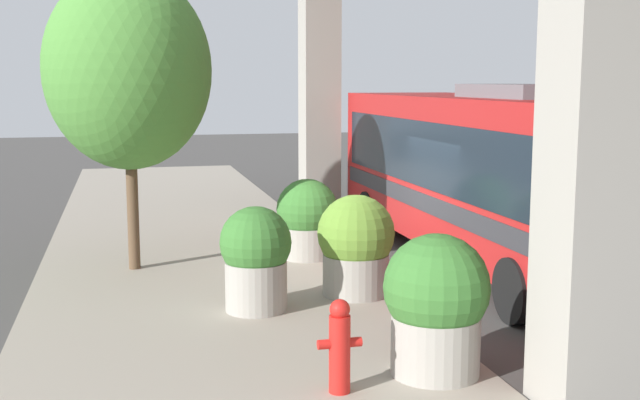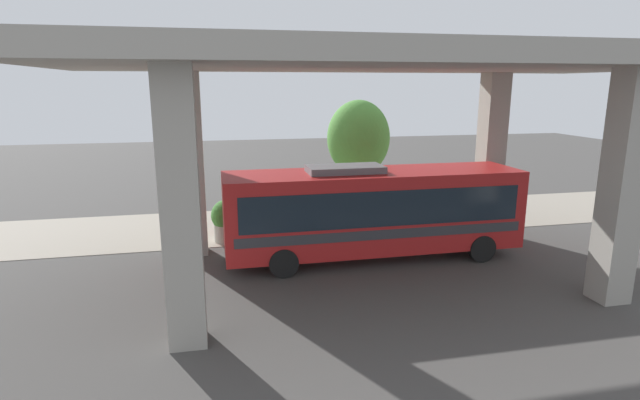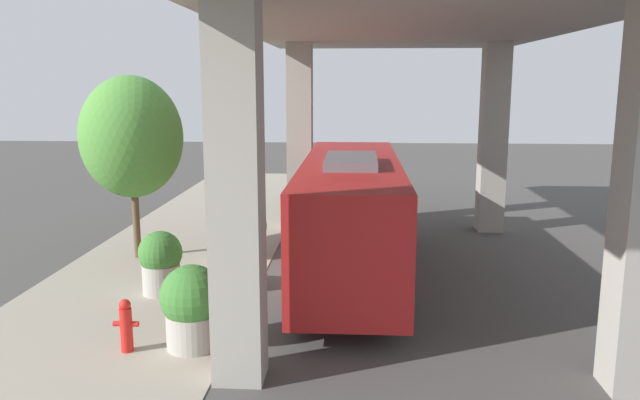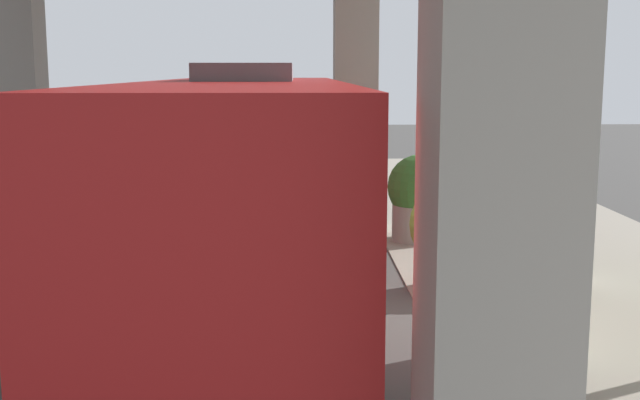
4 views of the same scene
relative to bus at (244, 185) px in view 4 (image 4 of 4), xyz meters
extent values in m
plane|color=#474442|center=(-2.45, -0.34, -1.91)|extent=(80.00, 80.00, 0.00)
cube|color=gray|center=(-5.45, -0.34, -1.90)|extent=(6.00, 40.00, 0.02)
cube|color=#9E998E|center=(-1.95, -6.43, 1.49)|extent=(0.90, 0.90, 6.79)
cube|color=#9E998E|center=(-1.95, 5.76, 1.49)|extent=(0.90, 0.90, 6.79)
cube|color=#9E998E|center=(5.05, -6.43, 1.49)|extent=(0.90, 0.90, 6.79)
cube|color=#B21E1E|center=(0.00, 0.01, -0.05)|extent=(2.62, 10.77, 2.82)
cube|color=#19232D|center=(0.00, 0.01, 0.29)|extent=(2.66, 9.91, 1.24)
cube|color=#333338|center=(0.00, 0.01, -0.61)|extent=(2.66, 10.23, 0.34)
cube|color=slate|center=(0.00, -1.07, 1.49)|extent=(1.31, 2.69, 0.24)
cylinder|color=black|center=(-1.23, 3.78, -1.41)|extent=(0.28, 1.00, 1.00)
cylinder|color=black|center=(1.23, 3.78, -1.41)|extent=(0.28, 1.00, 1.00)
cylinder|color=black|center=(-1.23, -3.49, -1.41)|extent=(0.28, 1.00, 1.00)
cylinder|color=black|center=(1.23, -3.49, -1.41)|extent=(0.28, 1.00, 1.00)
cylinder|color=red|center=(-4.46, -5.47, -1.44)|extent=(0.25, 0.25, 0.93)
sphere|color=red|center=(-4.46, -5.47, -0.90)|extent=(0.24, 0.24, 0.24)
cylinder|color=red|center=(-4.64, -5.47, -1.30)|extent=(0.15, 0.11, 0.11)
cylinder|color=red|center=(-4.28, -5.47, -1.30)|extent=(0.15, 0.11, 0.11)
cylinder|color=#9E998E|center=(-3.08, -1.43, -1.55)|extent=(1.11, 1.11, 0.71)
sphere|color=olive|center=(-3.08, -1.43, -0.84)|extent=(1.29, 1.29, 1.29)
sphere|color=#BF334C|center=(-2.95, -1.54, -1.04)|extent=(0.39, 0.39, 0.39)
cylinder|color=#9E998E|center=(-3.24, 1.57, -1.58)|extent=(1.12, 1.12, 0.66)
sphere|color=#38722D|center=(-3.24, 1.57, -0.91)|extent=(1.24, 1.24, 1.24)
sphere|color=#BF334C|center=(-3.10, 1.46, -1.09)|extent=(0.39, 0.39, 0.39)
cylinder|color=#9E998E|center=(-3.17, -5.18, -1.53)|extent=(1.09, 1.09, 0.76)
sphere|color=#38722D|center=(-3.17, -5.18, -0.79)|extent=(1.30, 1.30, 1.30)
sphere|color=#993F8C|center=(-3.04, -5.29, -1.00)|extent=(0.38, 0.38, 0.38)
cylinder|color=#9E998E|center=(-4.85, -1.94, -1.51)|extent=(0.97, 0.97, 0.79)
sphere|color=#38722D|center=(-4.85, -1.94, -0.81)|extent=(1.12, 1.12, 1.12)
sphere|color=#BF334C|center=(-4.73, -2.04, -0.98)|extent=(0.34, 0.34, 0.34)
camera|label=1|loc=(-6.77, -13.98, 1.67)|focal=45.00mm
camera|label=2|loc=(16.86, -5.63, 4.39)|focal=28.00mm
camera|label=3|loc=(0.16, -17.08, 3.47)|focal=35.00mm
camera|label=4|loc=(-0.71, 10.63, 1.51)|focal=45.00mm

